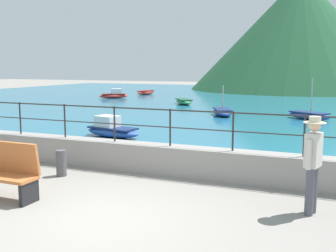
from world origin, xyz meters
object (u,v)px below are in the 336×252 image
(bollard, at_px, (61,163))
(boat_1, at_px, (146,92))
(boat_2, at_px, (309,115))
(boat_3, at_px, (222,112))
(boat_5, at_px, (184,101))
(boat_0, at_px, (112,129))
(boat_7, at_px, (114,95))
(person_walking, at_px, (313,160))
(bench_main, at_px, (0,170))

(bollard, relative_size, boat_1, 0.26)
(boat_1, height_order, boat_2, boat_2)
(boat_3, relative_size, boat_5, 1.03)
(boat_0, height_order, boat_7, same)
(person_walking, distance_m, boat_7, 26.65)
(bollard, height_order, boat_0, boat_0)
(bollard, height_order, boat_2, boat_2)
(bollard, distance_m, boat_7, 23.28)
(person_walking, bearing_deg, boat_0, 143.61)
(boat_7, bearing_deg, boat_3, -35.70)
(person_walking, height_order, boat_1, person_walking)
(bench_main, bearing_deg, boat_1, 110.02)
(boat_0, xyz_separation_m, boat_1, (-8.61, 20.75, -0.07))
(bench_main, relative_size, boat_1, 0.71)
(boat_2, distance_m, boat_7, 17.31)
(person_walking, relative_size, boat_3, 0.71)
(boat_0, distance_m, boat_5, 13.18)
(bench_main, height_order, person_walking, person_walking)
(boat_2, bearing_deg, boat_7, 152.86)
(boat_5, bearing_deg, person_walking, -63.33)
(boat_1, bearing_deg, boat_3, -50.45)
(bench_main, xyz_separation_m, boat_7, (-10.46, 22.51, -0.23))
(bench_main, distance_m, boat_0, 6.82)
(boat_0, xyz_separation_m, boat_5, (-2.03, 13.02, -0.07))
(boat_1, xyz_separation_m, boat_2, (14.94, -12.81, 0.01))
(bollard, relative_size, boat_5, 0.26)
(bench_main, xyz_separation_m, boat_1, (-9.99, 27.43, -0.30))
(bench_main, bearing_deg, boat_3, 87.39)
(bollard, bearing_deg, boat_0, 106.97)
(person_walking, distance_m, bollard, 5.71)
(bollard, height_order, boat_3, boat_3)
(boat_2, height_order, boat_5, boat_2)
(person_walking, xyz_separation_m, bollard, (-5.66, 0.37, -0.66))
(person_walking, bearing_deg, boat_1, 121.22)
(bollard, distance_m, boat_0, 5.13)
(boat_0, bearing_deg, boat_3, 75.41)
(bench_main, distance_m, person_walking, 5.96)
(boat_0, bearing_deg, boat_7, 119.84)
(bollard, height_order, boat_7, boat_7)
(bench_main, height_order, bollard, bench_main)
(boat_0, bearing_deg, boat_2, 51.46)
(person_walking, relative_size, boat_0, 0.72)
(boat_7, bearing_deg, boat_5, -21.76)
(boat_0, bearing_deg, boat_1, 112.55)
(bollard, xyz_separation_m, boat_5, (-3.53, 17.93, -0.06))
(bench_main, height_order, boat_3, boat_3)
(boat_3, height_order, boat_5, boat_3)
(boat_3, bearing_deg, boat_5, 128.19)
(boat_0, height_order, boat_1, boat_0)
(boat_0, xyz_separation_m, boat_3, (2.04, 7.84, -0.07))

